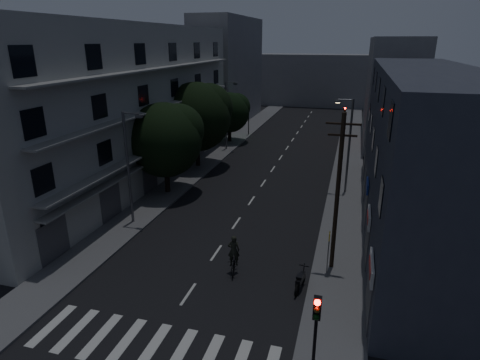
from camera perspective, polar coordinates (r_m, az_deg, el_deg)
The scene contains 23 objects.
ground at distance 42.13m, azimuth 4.82°, elevation 1.76°, with size 160.00×160.00×0.00m, color black.
sidewalk_left at distance 44.07m, azimuth -4.79°, elevation 2.65°, with size 3.00×90.00×0.15m, color #565659.
sidewalk_right at distance 41.44m, azimuth 15.05°, elevation 0.95°, with size 3.00×90.00×0.15m, color #565659.
crosswalk at distance 19.27m, azimuth -12.34°, elevation -22.16°, with size 10.90×3.00×0.01m.
lane_markings at distance 48.04m, azimuth 6.28°, elevation 3.92°, with size 0.15×60.50×0.01m.
building_left at distance 38.30m, azimuth -15.21°, elevation 10.15°, with size 7.00×36.00×14.00m.
building_right at distance 29.71m, azimuth 24.05°, elevation 3.69°, with size 6.19×28.00×11.00m.
building_far_left at distance 65.63m, azimuth -1.57°, elevation 15.21°, with size 6.00×20.00×16.00m, color slate.
building_far_right at distance 57.00m, azimuth 20.70°, elevation 11.89°, with size 6.00×20.00×13.00m, color slate.
building_far_end at distance 85.17m, azimuth 11.01°, elevation 13.79°, with size 24.00×8.00×10.00m, color slate.
tree_near at distance 34.19m, azimuth -10.55°, elevation 6.01°, with size 6.25×6.25×7.71m.
tree_mid at distance 41.34m, azimuth -6.10°, elevation 9.28°, with size 7.00×7.00×8.61m.
tree_far at distance 51.93m, azimuth -1.44°, elevation 9.79°, with size 5.08×5.08×6.28m.
traffic_signal_near at distance 15.30m, azimuth 10.74°, elevation -19.63°, with size 0.28×0.37×4.10m.
traffic_signal_far_right at distance 55.79m, azimuth 14.63°, elevation 8.82°, with size 0.28×0.37×4.10m.
traffic_signal_far_left at distance 55.95m, azimuth 1.23°, elevation 9.46°, with size 0.28×0.37×4.10m.
street_lamp_left_near at distance 28.78m, azimuth -15.50°, elevation 2.36°, with size 1.51×0.25×8.00m.
street_lamp_right at distance 34.89m, azimuth 15.12°, elevation 5.30°, with size 1.51×0.25×8.00m.
street_lamp_left_far at distance 48.00m, azimuth -1.88°, elevation 9.63°, with size 1.51×0.25×8.00m.
utility_pole at distance 22.49m, azimuth 13.73°, elevation -1.48°, with size 1.80×0.24×9.00m.
bus_stop_sign at distance 22.99m, azimuth 12.51°, elevation -9.07°, with size 0.06×0.35×2.52m.
motorcycle at distance 22.22m, azimuth 8.57°, elevation -14.05°, with size 0.58×1.95×1.25m.
cyclist at distance 23.27m, azimuth -0.89°, elevation -11.31°, with size 1.02×1.93×2.32m.
Camera 1 is at (7.50, -14.49, 12.62)m, focal length 30.00 mm.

